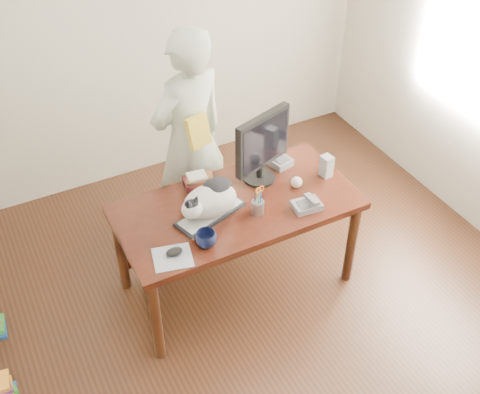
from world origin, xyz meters
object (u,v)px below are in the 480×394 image
Objects in this scene: monitor at (262,145)px; calculator at (278,161)px; mouse at (174,252)px; pen_cup at (258,206)px; cat at (209,201)px; coffee_mug at (206,239)px; book_stack at (199,180)px; baseball at (297,182)px; phone at (307,205)px; desk at (231,214)px; keyboard at (211,214)px; speaker at (326,166)px; person at (190,141)px.

monitor is 2.43× the size of calculator.
monitor is at bearing 39.29° from mouse.
pen_cup is 1.80× the size of mouse.
cat reaches higher than coffee_mug.
cat is 0.37m from book_stack.
phone is at bearing -103.92° from baseball.
book_stack is at bearing 149.37° from baseball.
cat is (-0.21, -0.11, 0.28)m from desk.
calculator is at bearing 8.80° from book_stack.
keyboard is at bearing -171.06° from calculator.
baseball reaches higher than book_stack.
speaker is (0.31, 0.24, 0.05)m from phone.
keyboard is at bearing 165.25° from phone.
mouse is at bearing -164.73° from cat.
phone reaches higher than calculator.
pen_cup is at bearing 15.77° from coffee_mug.
phone is 1.01m from person.
calculator is (0.69, 0.29, -0.11)m from cat.
speaker is at bearing -39.28° from monitor.
pen_cup is at bearing -51.02° from book_stack.
book_stack is at bearing 118.13° from desk.
keyboard is 0.97× the size of monitor.
phone is at bearing 0.88° from coffee_mug.
cat is at bearing 166.22° from phone.
mouse is at bearing -164.98° from keyboard.
cat is 1.99× the size of book_stack.
speaker is at bearing 122.16° from person.
pen_cup is 0.64m from mouse.
monitor is 2.28× the size of book_stack.
mouse is at bearing -172.07° from monitor.
speaker is (1.24, 0.24, 0.06)m from mouse.
calculator is at bearing 21.57° from desk.
coffee_mug is 0.81× the size of speaker.
pen_cup is 0.44m from coffee_mug.
keyboard is 0.63m from phone.
mouse is at bearing -149.44° from desk.
monitor is at bearing 33.93° from coffee_mug.
speaker is (0.70, -0.08, 0.23)m from desk.
coffee_mug is 0.97m from person.
pen_cup reaches higher than keyboard.
monitor reaches higher than calculator.
keyboard is 1.12× the size of cat.
speaker is at bearing 3.79° from baseball.
book_stack is 0.60m from calculator.
calculator is 0.66m from person.
cat is at bearing -171.00° from calculator.
coffee_mug reaches higher than book_stack.
phone is at bearing -39.41° from desk.
calculator is at bearing 122.16° from speaker.
cat is (-0.01, -0.01, 0.12)m from keyboard.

